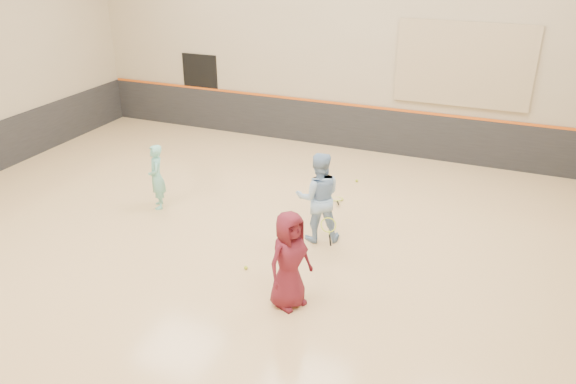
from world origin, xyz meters
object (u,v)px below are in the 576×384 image
at_px(young_man, 289,260).
at_px(spare_racket, 336,197).
at_px(instructor, 318,197).
at_px(girl, 157,177).

distance_m(young_man, spare_racket, 4.02).
distance_m(instructor, young_man, 2.16).
distance_m(instructor, spare_racket, 1.97).
relative_size(young_man, spare_racket, 2.34).
distance_m(girl, instructor, 3.61).
bearing_deg(spare_racket, young_man, -83.09).
xyz_separation_m(instructor, young_man, (0.28, -2.14, -0.07)).
bearing_deg(instructor, spare_racket, -108.49).
xyz_separation_m(girl, instructor, (3.61, -0.02, 0.18)).
bearing_deg(spare_racket, girl, -152.62).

